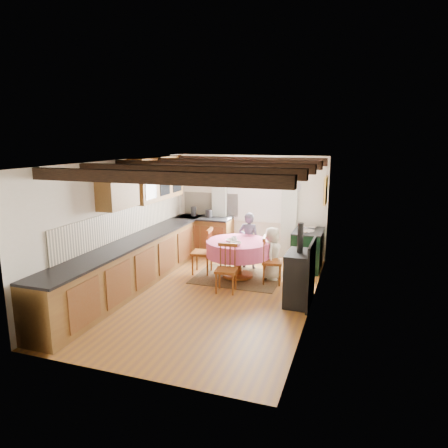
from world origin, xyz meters
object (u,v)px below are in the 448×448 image
(dining_table, at_px, (238,259))
(chair_near, at_px, (226,269))
(cup, at_px, (234,239))
(chair_right, at_px, (272,260))
(aga_range, at_px, (308,249))
(cast_iron_stove, at_px, (299,264))
(chair_left, at_px, (202,251))
(child_far, at_px, (249,241))
(child_right, at_px, (272,253))

(dining_table, xyz_separation_m, chair_near, (0.02, -0.82, 0.06))
(chair_near, relative_size, cup, 8.27)
(dining_table, relative_size, chair_right, 1.36)
(chair_right, xyz_separation_m, cup, (-0.79, 0.01, 0.35))
(aga_range, bearing_deg, cast_iron_stove, -86.82)
(aga_range, bearing_deg, dining_table, -140.18)
(aga_range, bearing_deg, chair_left, -153.43)
(chair_near, xyz_separation_m, chair_left, (-0.81, 0.84, 0.04))
(chair_near, xyz_separation_m, child_far, (0.02, 1.49, 0.17))
(child_far, bearing_deg, aga_range, -163.52)
(chair_near, xyz_separation_m, cast_iron_stove, (1.34, -0.11, 0.26))
(chair_near, relative_size, child_right, 0.84)
(chair_near, bearing_deg, aga_range, 49.39)
(chair_near, distance_m, child_far, 1.50)
(dining_table, height_order, chair_near, chair_near)
(aga_range, bearing_deg, child_far, -162.92)
(cast_iron_stove, bearing_deg, dining_table, 145.61)
(child_far, bearing_deg, chair_left, 37.44)
(chair_right, xyz_separation_m, cast_iron_stove, (0.64, -0.85, 0.24))
(dining_table, distance_m, cast_iron_stove, 1.69)
(child_right, bearing_deg, dining_table, 102.52)
(chair_near, relative_size, child_far, 0.72)
(cast_iron_stove, relative_size, child_far, 1.15)
(chair_right, distance_m, child_right, 0.24)
(chair_left, xyz_separation_m, aga_range, (2.05, 1.02, -0.05))
(chair_near, relative_size, cast_iron_stove, 0.63)
(aga_range, bearing_deg, child_right, -123.08)
(dining_table, height_order, child_right, child_right)
(aga_range, xyz_separation_m, cast_iron_stove, (0.11, -1.98, 0.27))
(aga_range, height_order, child_right, child_right)
(dining_table, distance_m, child_far, 0.71)
(chair_left, relative_size, cast_iron_stove, 0.68)
(cast_iron_stove, bearing_deg, chair_right, 126.82)
(dining_table, height_order, cup, cup)
(chair_near, bearing_deg, cup, 89.30)
(chair_near, bearing_deg, chair_left, 126.84)
(chair_right, xyz_separation_m, child_right, (-0.06, 0.23, 0.06))
(cast_iron_stove, height_order, cup, cast_iron_stove)
(child_far, bearing_deg, chair_near, 88.72)
(chair_near, distance_m, aga_range, 2.24)
(chair_right, height_order, aga_range, chair_right)
(chair_right, bearing_deg, dining_table, 75.51)
(dining_table, bearing_deg, child_right, 12.30)
(chair_left, bearing_deg, child_right, 87.96)
(chair_left, bearing_deg, dining_table, 81.52)
(aga_range, height_order, cup, same)
(chair_near, height_order, chair_left, chair_left)
(cup, bearing_deg, child_far, 82.07)
(dining_table, height_order, chair_left, chair_left)
(child_right, height_order, cup, child_right)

